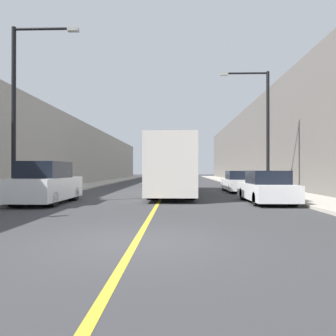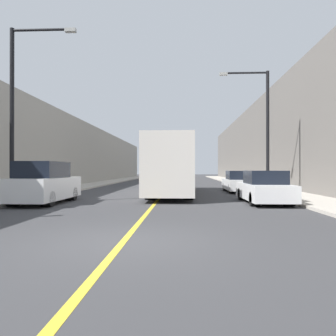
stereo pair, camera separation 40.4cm
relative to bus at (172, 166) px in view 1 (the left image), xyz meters
name	(u,v)px [view 1 (the left image)]	position (x,y,z in m)	size (l,w,h in m)	color
ground_plane	(136,242)	(-0.58, -13.84, -1.80)	(200.00, 200.00, 0.00)	#38383A
sidewalk_left	(102,183)	(-8.25, 16.16, -1.74)	(2.76, 72.00, 0.13)	#B2AA9E
sidewalk_right	(237,183)	(7.09, 16.16, -1.74)	(2.76, 72.00, 0.13)	#B2AA9E
building_row_left	(73,154)	(-11.63, 16.16, 1.53)	(4.00, 72.00, 6.66)	gray
building_row_right	(267,144)	(10.47, 16.16, 2.65)	(4.00, 72.00, 8.89)	#66605B
road_center_line	(169,183)	(-0.58, 16.16, -1.80)	(0.16, 72.00, 0.01)	gold
bus	(172,166)	(0.00, 0.00, 0.00)	(2.55, 12.30, 3.38)	silver
parked_suv_left	(46,184)	(-5.75, -5.97, -0.90)	(1.94, 4.74, 1.95)	silver
car_right_near	(266,188)	(4.55, -5.35, -1.11)	(1.86, 4.71, 1.53)	silver
car_right_mid	(238,182)	(4.63, 2.18, -1.12)	(1.81, 4.67, 1.50)	silver
street_lamp_left	(20,101)	(-6.88, -6.24, 2.92)	(3.09, 0.24, 7.99)	black
street_lamp_right	(263,123)	(5.71, -0.31, 2.73)	(3.09, 0.24, 7.61)	black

